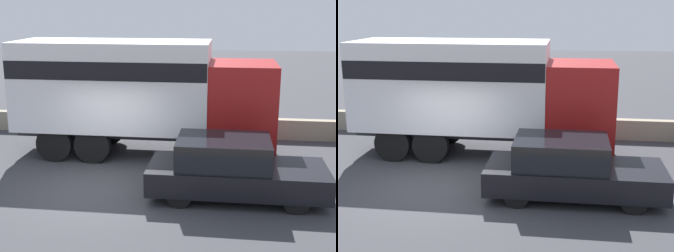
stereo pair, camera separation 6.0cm
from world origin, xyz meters
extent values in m
plane|color=#38383D|center=(0.00, 0.00, 0.00)|extent=(80.00, 80.00, 0.00)
cube|color=gray|center=(0.00, 5.53, 0.36)|extent=(60.00, 0.35, 0.72)
cube|color=maroon|center=(3.72, 3.16, 1.74)|extent=(2.00, 2.41, 2.50)
cube|color=black|center=(4.70, 3.16, 2.24)|extent=(0.06, 2.05, 1.10)
cube|color=#2D2D33|center=(-0.28, 3.16, 0.78)|extent=(6.00, 1.36, 0.25)
cube|color=white|center=(-0.28, 3.16, 2.25)|extent=(6.00, 2.47, 2.69)
cube|color=black|center=(-0.28, 3.16, 2.82)|extent=(5.97, 2.49, 0.54)
cylinder|color=black|center=(3.72, 4.20, 0.55)|extent=(1.09, 0.28, 1.09)
cylinder|color=black|center=(3.72, 2.13, 0.55)|extent=(1.09, 0.28, 1.09)
cylinder|color=black|center=(-1.93, 4.20, 0.55)|extent=(1.09, 0.28, 1.09)
cylinder|color=black|center=(-1.93, 2.13, 0.55)|extent=(1.09, 0.28, 1.09)
cylinder|color=black|center=(-0.73, 4.20, 0.55)|extent=(1.09, 0.28, 1.09)
cylinder|color=black|center=(-0.73, 2.13, 0.55)|extent=(1.09, 0.28, 1.09)
cube|color=black|center=(3.58, 0.01, 0.53)|extent=(4.37, 1.84, 0.60)
cube|color=black|center=(3.23, 0.01, 1.17)|extent=(2.27, 1.69, 0.68)
cylinder|color=black|center=(4.93, 0.81, 0.31)|extent=(0.61, 0.20, 0.61)
cylinder|color=black|center=(4.93, -0.79, 0.31)|extent=(0.61, 0.20, 0.61)
cylinder|color=black|center=(2.22, 0.81, 0.31)|extent=(0.61, 0.20, 0.61)
cylinder|color=black|center=(2.22, -0.79, 0.31)|extent=(0.61, 0.20, 0.61)
camera|label=1|loc=(3.30, -11.02, 4.65)|focal=50.00mm
camera|label=2|loc=(3.36, -11.02, 4.65)|focal=50.00mm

